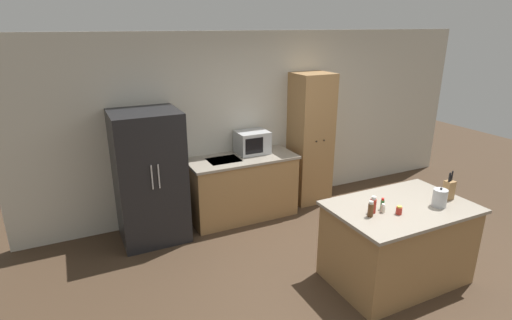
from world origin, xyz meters
The scene contains 14 objects.
ground_plane centered at (0.00, 0.00, 0.00)m, with size 14.00×14.00×0.00m, color #423021.
wall_back centered at (0.00, 2.33, 1.30)m, with size 7.20×0.06×2.60m.
refrigerator centered at (-1.90, 1.93, 0.85)m, with size 0.82×0.77×1.69m.
back_counter centered at (-0.60, 1.98, 0.46)m, with size 1.55×0.68×0.91m.
pantry_cabinet centered at (0.59, 2.05, 1.00)m, with size 0.56×0.53×2.01m.
kitchen_island centered at (0.29, -0.15, 0.44)m, with size 1.49×0.97×0.88m.
microwave centered at (-0.38, 2.10, 1.07)m, with size 0.45×0.37×0.32m.
knife_block centered at (0.86, -0.24, 0.99)m, with size 0.10×0.08×0.32m.
spice_bottle_tall_dark centered at (-0.10, -0.14, 0.97)m, with size 0.06×0.06×0.18m.
spice_bottle_short_red centered at (0.12, -0.28, 0.92)m, with size 0.06×0.06×0.09m.
spice_bottle_amber_oil centered at (0.04, -0.13, 0.94)m, with size 0.04×0.04×0.12m.
spice_bottle_green_herb centered at (-0.18, -0.20, 0.96)m, with size 0.06×0.06×0.16m.
spice_bottle_pale_salt centered at (0.00, -0.18, 0.93)m, with size 0.04×0.04×0.09m.
kettle centered at (0.63, -0.33, 0.98)m, with size 0.15×0.15×0.21m.
Camera 1 is at (-2.74, -2.90, 2.69)m, focal length 28.00 mm.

